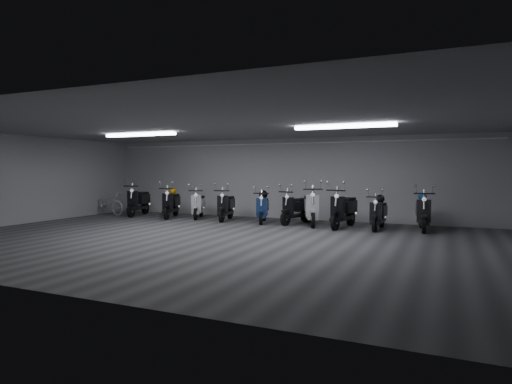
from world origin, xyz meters
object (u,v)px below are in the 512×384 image
at_px(scooter_4, 263,204).
at_px(scooter_8, 379,209).
at_px(scooter_0, 138,197).
at_px(scooter_7, 343,204).
at_px(helmet_3, 423,197).
at_px(helmet_0, 380,199).
at_px(scooter_3, 226,202).
at_px(helmet_2, 263,195).
at_px(scooter_5, 296,204).
at_px(bicycle, 107,201).
at_px(scooter_9, 423,207).
at_px(scooter_2, 198,201).
at_px(helmet_1, 173,191).
at_px(scooter_6, 311,202).
at_px(scooter_1, 171,199).

distance_m(scooter_4, scooter_8, 3.66).
distance_m(scooter_0, scooter_7, 7.74).
bearing_deg(helmet_3, helmet_0, -162.52).
height_order(scooter_3, helmet_2, scooter_3).
xyz_separation_m(scooter_5, scooter_7, (1.58, -0.32, 0.06)).
xyz_separation_m(bicycle, helmet_2, (6.26, 0.38, 0.36)).
bearing_deg(scooter_9, scooter_2, 173.48).
xyz_separation_m(helmet_1, helmet_3, (8.41, 0.19, -0.00)).
bearing_deg(scooter_5, scooter_8, 7.75).
height_order(scooter_6, helmet_1, scooter_6).
bearing_deg(scooter_6, scooter_7, -31.69).
bearing_deg(helmet_2, helmet_0, -2.44).
bearing_deg(bicycle, scooter_6, -82.72).
height_order(scooter_0, helmet_2, scooter_0).
distance_m(scooter_1, helmet_2, 3.48).
relative_size(scooter_6, helmet_3, 8.26).
relative_size(scooter_9, helmet_2, 6.25).
height_order(bicycle, helmet_2, bicycle).
bearing_deg(scooter_4, scooter_2, 156.50).
xyz_separation_m(scooter_8, helmet_0, (0.01, 0.22, 0.27)).
xyz_separation_m(scooter_1, scooter_6, (5.14, 0.02, 0.05)).
bearing_deg(helmet_2, scooter_7, -8.18).
xyz_separation_m(scooter_0, scooter_4, (5.08, -0.10, -0.09)).
height_order(scooter_3, helmet_1, scooter_3).
distance_m(scooter_2, scooter_9, 7.39).
distance_m(scooter_0, helmet_3, 9.88).
distance_m(scooter_7, helmet_3, 2.23).
height_order(scooter_1, scooter_7, scooter_7).
bearing_deg(scooter_8, bicycle, -177.84).
relative_size(scooter_1, scooter_5, 1.03).
bearing_deg(helmet_3, scooter_8, -153.00).
bearing_deg(helmet_3, helmet_2, -177.68).
relative_size(bicycle, helmet_0, 6.60).
bearing_deg(helmet_2, bicycle, -176.53).
xyz_separation_m(scooter_4, scooter_8, (3.66, -0.17, -0.01)).
distance_m(scooter_3, scooter_4, 1.37).
bearing_deg(scooter_2, scooter_0, 161.73).
xyz_separation_m(scooter_5, scooter_6, (0.53, -0.14, 0.07)).
bearing_deg(scooter_0, scooter_2, -11.40).
relative_size(scooter_0, scooter_3, 1.09).
bearing_deg(scooter_9, scooter_6, 177.05).
xyz_separation_m(scooter_3, scooter_6, (2.98, -0.06, 0.07)).
relative_size(scooter_9, bicycle, 1.07).
bearing_deg(scooter_7, scooter_9, 17.25).
distance_m(scooter_2, scooter_7, 5.24).
xyz_separation_m(scooter_4, scooter_5, (1.08, 0.14, 0.03)).
bearing_deg(bicycle, scooter_2, -77.57).
distance_m(scooter_9, bicycle, 11.16).
bearing_deg(scooter_5, helmet_3, 18.73).
distance_m(scooter_5, helmet_1, 4.70).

